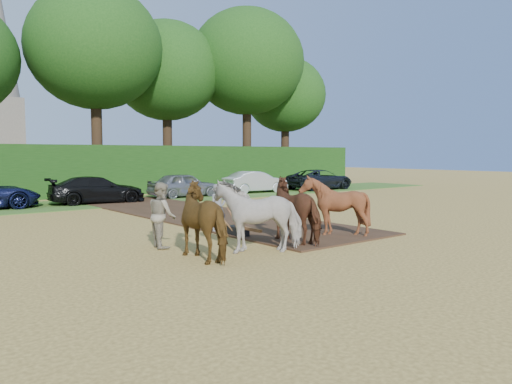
# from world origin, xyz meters

# --- Properties ---
(ground) EXTENTS (120.00, 120.00, 0.00)m
(ground) POSITION_xyz_m (0.00, 0.00, 0.00)
(ground) COLOR gold
(ground) RESTS_ON ground
(earth_strip) EXTENTS (4.50, 17.00, 0.05)m
(earth_strip) POSITION_xyz_m (1.50, 7.00, 0.03)
(earth_strip) COLOR #472D1C
(earth_strip) RESTS_ON ground
(grass_verge) EXTENTS (50.00, 5.00, 0.03)m
(grass_verge) POSITION_xyz_m (0.00, 14.00, 0.01)
(grass_verge) COLOR #38601E
(grass_verge) RESTS_ON ground
(hedgerow) EXTENTS (46.00, 1.60, 3.00)m
(hedgerow) POSITION_xyz_m (0.00, 18.50, 1.50)
(hedgerow) COLOR #14380F
(hedgerow) RESTS_ON ground
(spectator_near) EXTENTS (0.83, 0.97, 1.75)m
(spectator_near) POSITION_xyz_m (-3.10, 1.39, 0.88)
(spectator_near) COLOR #ADA688
(spectator_near) RESTS_ON ground
(plough_team) EXTENTS (6.04, 4.41, 1.85)m
(plough_team) POSITION_xyz_m (-0.52, -0.35, 0.92)
(plough_team) COLOR brown
(plough_team) RESTS_ON ground
(parked_cars) EXTENTS (35.90, 3.39, 1.47)m
(parked_cars) POSITION_xyz_m (0.23, 14.03, 0.71)
(parked_cars) COLOR silver
(parked_cars) RESTS_ON ground
(treeline) EXTENTS (48.70, 10.60, 14.21)m
(treeline) POSITION_xyz_m (-1.69, 21.69, 8.97)
(treeline) COLOR #382616
(treeline) RESTS_ON ground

